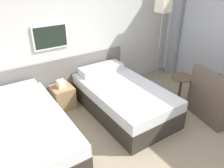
{
  "coord_description": "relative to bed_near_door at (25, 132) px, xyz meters",
  "views": [
    {
      "loc": [
        -1.68,
        -1.66,
        2.4
      ],
      "look_at": [
        0.12,
        1.05,
        0.68
      ],
      "focal_mm": 35.0,
      "sensor_mm": 36.0,
      "label": 1
    }
  ],
  "objects": [
    {
      "name": "armchair",
      "position": [
        3.08,
        -1.08,
        0.02
      ],
      "size": [
        0.88,
        0.94,
        0.91
      ],
      "rotation": [
        0.0,
        0.0,
        1.37
      ],
      "color": "brown",
      "rests_on": "ground_plane"
    },
    {
      "name": "bed_near_door",
      "position": [
        0.0,
        0.0,
        0.0
      ],
      "size": [
        1.13,
        1.99,
        0.66
      ],
      "color": "#332D28",
      "rests_on": "ground_plane"
    },
    {
      "name": "side_table",
      "position": [
        2.82,
        -0.44,
        0.14
      ],
      "size": [
        0.41,
        0.41,
        0.61
      ],
      "color": "brown",
      "rests_on": "ground_plane"
    },
    {
      "name": "wall_headboard",
      "position": [
        1.33,
        1.05,
        1.02
      ],
      "size": [
        10.0,
        0.1,
        2.7
      ],
      "color": "silver",
      "rests_on": "ground_plane"
    },
    {
      "name": "floor_lamp",
      "position": [
        3.1,
        0.49,
        1.32
      ],
      "size": [
        0.25,
        0.25,
        1.88
      ],
      "color": "#9E9993",
      "rests_on": "ground_plane"
    },
    {
      "name": "nightstand",
      "position": [
        0.88,
        0.74,
        -0.05
      ],
      "size": [
        0.39,
        0.41,
        0.58
      ],
      "color": "#9E7A51",
      "rests_on": "ground_plane"
    },
    {
      "name": "ground_plane",
      "position": [
        1.36,
        -1.13,
        -0.28
      ],
      "size": [
        16.0,
        16.0,
        0.0
      ],
      "primitive_type": "plane",
      "color": "gray"
    },
    {
      "name": "bed_near_window",
      "position": [
        1.76,
        0.0,
        0.0
      ],
      "size": [
        1.13,
        1.99,
        0.66
      ],
      "color": "#332D28",
      "rests_on": "ground_plane"
    }
  ]
}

